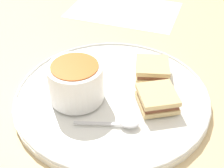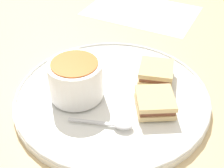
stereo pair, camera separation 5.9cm
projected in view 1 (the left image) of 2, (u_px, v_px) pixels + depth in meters
ground_plane at (112, 99)px, 0.61m from camera, size 2.40×2.40×0.00m
plate at (112, 96)px, 0.61m from camera, size 0.38×0.38×0.02m
soup_bowl at (76, 82)px, 0.57m from camera, size 0.10×0.10×0.07m
spoon at (124, 123)px, 0.53m from camera, size 0.03×0.11×0.01m
sandwich_half_near at (157, 98)px, 0.57m from camera, size 0.08×0.07×0.03m
sandwich_half_far at (152, 69)px, 0.64m from camera, size 0.08×0.08×0.03m
menu_sheet at (124, 10)px, 0.93m from camera, size 0.32×0.37×0.00m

